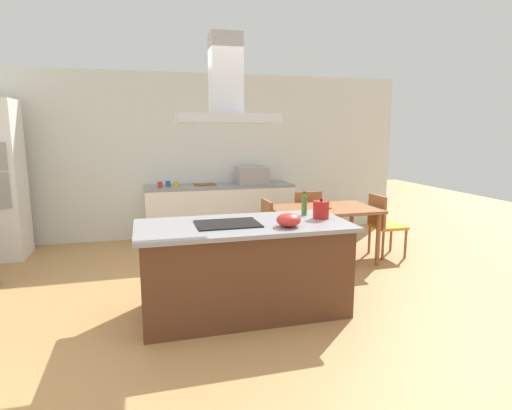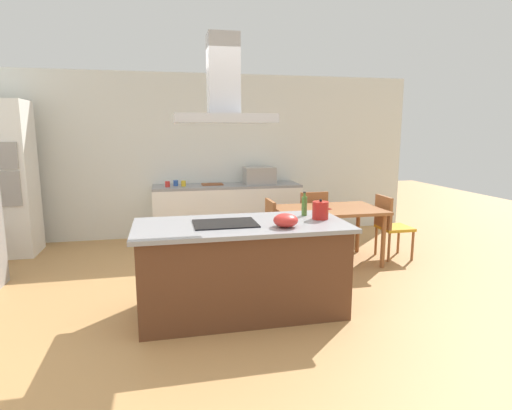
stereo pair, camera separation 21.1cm
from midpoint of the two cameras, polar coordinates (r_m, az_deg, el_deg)
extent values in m
plane|color=tan|center=(5.70, -3.65, -8.10)|extent=(16.00, 16.00, 0.00)
cube|color=silver|center=(7.16, -5.95, 6.64)|extent=(7.20, 0.10, 2.70)
cube|color=#59331E|center=(4.16, -0.49, -8.84)|extent=(1.95, 0.87, 0.86)
cube|color=gray|center=(4.04, -0.50, -2.79)|extent=(2.05, 0.97, 0.04)
cube|color=black|center=(4.00, -2.72, -2.54)|extent=(0.60, 0.44, 0.01)
cylinder|color=#B21E19|center=(4.27, 10.18, -0.72)|extent=(0.16, 0.16, 0.18)
sphere|color=black|center=(4.26, 10.22, 0.62)|extent=(0.03, 0.03, 0.03)
cone|color=#B21E19|center=(4.31, 11.43, -0.55)|extent=(0.06, 0.03, 0.04)
cylinder|color=#47722D|center=(4.42, 7.97, -0.16)|extent=(0.06, 0.06, 0.20)
cylinder|color=#47722D|center=(4.41, 8.01, 1.37)|extent=(0.03, 0.03, 0.04)
cylinder|color=black|center=(4.40, 8.02, 1.71)|extent=(0.03, 0.03, 0.01)
ellipsoid|color=red|center=(3.89, 5.62, -2.10)|extent=(0.23, 0.23, 0.13)
cube|color=white|center=(6.95, -3.03, -1.07)|extent=(2.40, 0.62, 0.86)
cube|color=gray|center=(6.88, -3.06, 2.61)|extent=(2.40, 0.62, 0.04)
cube|color=#9E9993|center=(6.97, 1.32, 4.04)|extent=(0.50, 0.38, 0.28)
cylinder|color=red|center=(6.72, -11.09, 2.81)|extent=(0.08, 0.08, 0.09)
cylinder|color=#2D56B2|center=(6.83, -10.02, 2.96)|extent=(0.08, 0.08, 0.09)
cylinder|color=gold|center=(6.76, -8.98, 2.91)|extent=(0.08, 0.08, 0.09)
cube|color=brown|center=(6.89, -5.11, 2.84)|extent=(0.34, 0.24, 0.02)
cube|color=white|center=(6.86, -30.14, 3.07)|extent=(0.70, 0.64, 2.20)
cube|color=#995B33|center=(5.71, 10.93, -0.65)|extent=(1.40, 0.90, 0.04)
cylinder|color=#995B33|center=(5.25, 6.14, -5.71)|extent=(0.06, 0.06, 0.71)
cylinder|color=#995B33|center=(5.75, 17.98, -4.73)|extent=(0.06, 0.06, 0.71)
cylinder|color=#995B33|center=(5.93, 3.86, -3.81)|extent=(0.06, 0.06, 0.71)
cylinder|color=#995B33|center=(6.38, 14.63, -3.11)|extent=(0.06, 0.06, 0.71)
cube|color=gold|center=(6.45, 8.22, -2.05)|extent=(0.42, 0.42, 0.04)
cube|color=#995B33|center=(6.23, 8.89, -0.25)|extent=(0.42, 0.04, 0.44)
cylinder|color=#995B33|center=(6.61, 6.16, -3.71)|extent=(0.04, 0.04, 0.41)
cylinder|color=#995B33|center=(6.73, 9.07, -3.53)|extent=(0.04, 0.04, 0.41)
cylinder|color=#995B33|center=(6.28, 7.20, -4.47)|extent=(0.04, 0.04, 0.41)
cylinder|color=#995B33|center=(6.41, 10.24, -4.26)|extent=(0.04, 0.04, 0.41)
cube|color=gold|center=(5.47, 1.13, -4.18)|extent=(0.42, 0.42, 0.04)
cube|color=#995B33|center=(5.46, 3.08, -1.63)|extent=(0.04, 0.42, 0.44)
cylinder|color=#995B33|center=(5.32, -0.32, -7.10)|extent=(0.04, 0.04, 0.41)
cylinder|color=#995B33|center=(5.66, -1.09, -6.04)|extent=(0.04, 0.04, 0.41)
cylinder|color=#995B33|center=(5.40, 3.44, -6.85)|extent=(0.04, 0.04, 0.41)
cylinder|color=#995B33|center=(5.74, 2.45, -5.82)|extent=(0.04, 0.04, 0.41)
cube|color=gold|center=(6.23, 19.32, -2.96)|extent=(0.42, 0.42, 0.04)
cube|color=#995B33|center=(6.09, 17.93, -0.88)|extent=(0.04, 0.42, 0.44)
cylinder|color=#995B33|center=(6.53, 19.73, -4.44)|extent=(0.04, 0.04, 0.41)
cylinder|color=#995B33|center=(6.24, 21.48, -5.22)|extent=(0.04, 0.04, 0.41)
cylinder|color=#995B33|center=(6.35, 16.96, -4.69)|extent=(0.04, 0.04, 0.41)
cylinder|color=#995B33|center=(6.05, 18.63, -5.52)|extent=(0.04, 0.04, 0.41)
cube|color=#ADADB2|center=(3.91, -2.84, 11.69)|extent=(0.90, 0.55, 0.08)
cube|color=#ADADB2|center=(3.94, -2.89, 17.38)|extent=(0.28, 0.24, 0.70)
camera|label=1|loc=(0.11, -88.64, 0.25)|focal=29.34mm
camera|label=2|loc=(0.11, 91.36, -0.25)|focal=29.34mm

